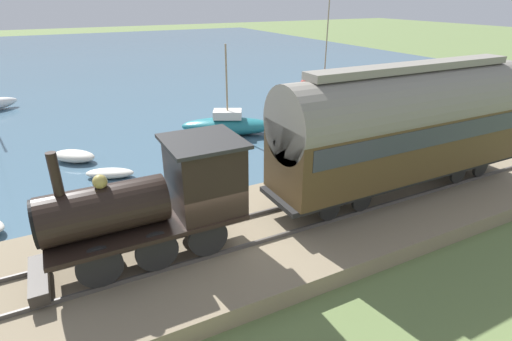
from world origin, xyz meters
The scene contains 9 objects.
ground_plane centered at (0.00, 0.00, 0.00)m, with size 200.00×200.00×0.00m, color #607542.
harbor_water centered at (43.26, 0.00, 0.00)m, with size 80.00×80.00×0.01m.
rail_embankment centered at (0.06, 0.00, 0.28)m, with size 5.79×56.00×0.67m.
steam_locomotive centered at (0.06, 1.48, 2.43)m, with size 2.09×5.71×3.40m.
passenger_coach centered at (0.06, -7.33, 3.18)m, with size 2.42×10.52×4.59m.
sailboat_red centered at (17.43, -16.67, 0.77)m, with size 2.07×4.39×8.09m.
sailboat_teal centered at (10.57, -5.00, 0.55)m, with size 3.87×5.44×4.95m.
rowboat_off_pier centered at (7.51, 1.94, 0.20)m, with size 1.63×2.22×0.39m.
rowboat_near_shore centered at (10.18, 3.16, 0.27)m, with size 2.23×2.31×0.53m.
Camera 1 is at (-9.49, 3.52, 7.33)m, focal length 28.00 mm.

